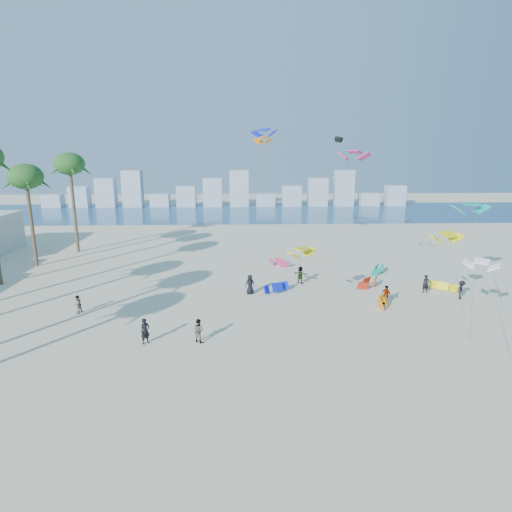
{
  "coord_description": "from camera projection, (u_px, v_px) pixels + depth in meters",
  "views": [
    {
      "loc": [
        1.73,
        -19.63,
        13.54
      ],
      "look_at": [
        3.0,
        16.0,
        4.5
      ],
      "focal_mm": 30.13,
      "sensor_mm": 36.0,
      "label": 1
    }
  ],
  "objects": [
    {
      "name": "ground",
      "position": [
        209.0,
        416.0,
        22.28
      ],
      "size": [
        220.0,
        220.0,
        0.0
      ],
      "primitive_type": "plane",
      "color": "beige",
      "rests_on": "ground"
    },
    {
      "name": "ocean",
      "position": [
        233.0,
        212.0,
        92.03
      ],
      "size": [
        220.0,
        220.0,
        0.0
      ],
      "primitive_type": "plane",
      "color": "navy",
      "rests_on": "ground"
    },
    {
      "name": "kitesurfer_near",
      "position": [
        145.0,
        331.0,
        30.29
      ],
      "size": [
        0.82,
        0.79,
        1.89
      ],
      "primitive_type": "imported",
      "rotation": [
        0.0,
        0.0,
        0.69
      ],
      "color": "black",
      "rests_on": "ground"
    },
    {
      "name": "kitesurfer_mid",
      "position": [
        198.0,
        330.0,
        30.6
      ],
      "size": [
        1.07,
        1.02,
        1.74
      ],
      "primitive_type": "imported",
      "rotation": [
        0.0,
        0.0,
        2.56
      ],
      "color": "gray",
      "rests_on": "ground"
    },
    {
      "name": "kitesurfers_far",
      "position": [
        324.0,
        286.0,
        40.32
      ],
      "size": [
        34.92,
        8.61,
        1.87
      ],
      "color": "black",
      "rests_on": "ground"
    },
    {
      "name": "grounded_kites",
      "position": [
        350.0,
        281.0,
        43.2
      ],
      "size": [
        19.0,
        16.55,
        0.94
      ],
      "color": "#0D20E5",
      "rests_on": "ground"
    },
    {
      "name": "flying_kites",
      "position": [
        368.0,
        172.0,
        41.18
      ],
      "size": [
        31.5,
        31.53,
        16.34
      ],
      "color": "yellow",
      "rests_on": "ground"
    },
    {
      "name": "distant_skyline",
      "position": [
        228.0,
        193.0,
        100.91
      ],
      "size": [
        85.0,
        3.0,
        8.4
      ],
      "color": "#9EADBF",
      "rests_on": "ground"
    }
  ]
}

